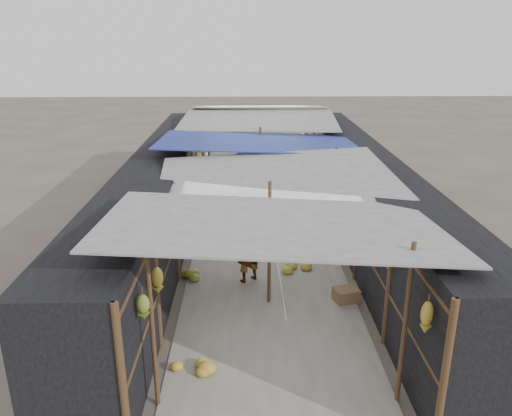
{
  "coord_description": "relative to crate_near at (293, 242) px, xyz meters",
  "views": [
    {
      "loc": [
        -0.47,
        -6.13,
        5.22
      ],
      "look_at": [
        -0.21,
        5.35,
        1.25
      ],
      "focal_mm": 35.0,
      "sensor_mm": 36.0,
      "label": 1
    }
  ],
  "objects": [
    {
      "name": "crate_back",
      "position": [
        -0.68,
        5.25,
        -0.01
      ],
      "size": [
        0.52,
        0.46,
        0.29
      ],
      "primitive_type": "cube",
      "rotation": [
        0.0,
        0.0,
        -0.22
      ],
      "color": "#886045",
      "rests_on": "ground"
    },
    {
      "name": "black_basin",
      "position": [
        0.94,
        4.36,
        -0.06
      ],
      "size": [
        0.64,
        0.64,
        0.19
      ],
      "primitive_type": "cylinder",
      "color": "black",
      "rests_on": "ground"
    },
    {
      "name": "floor_bananas",
      "position": [
        -0.72,
        1.04,
        0.0
      ],
      "size": [
        3.7,
        11.42,
        0.36
      ],
      "color": "olive",
      "rests_on": "ground"
    },
    {
      "name": "market_canopy",
      "position": [
        -0.73,
        1.03,
        2.25
      ],
      "size": [
        5.62,
        15.2,
        2.77
      ],
      "color": "brown",
      "rests_on": "ground"
    },
    {
      "name": "ground",
      "position": [
        -0.76,
        -5.81,
        -0.16
      ],
      "size": [
        80.0,
        80.0,
        0.0
      ],
      "primitive_type": "plane",
      "color": "#6B6356",
      "rests_on": "ground"
    },
    {
      "name": "crate_near",
      "position": [
        0.0,
        0.0,
        0.0
      ],
      "size": [
        0.58,
        0.5,
        0.31
      ],
      "primitive_type": "cube",
      "rotation": [
        0.0,
        0.0,
        0.18
      ],
      "color": "#886045",
      "rests_on": "ground"
    },
    {
      "name": "crate_mid",
      "position": [
        0.85,
        -2.83,
        -0.01
      ],
      "size": [
        0.57,
        0.5,
        0.29
      ],
      "primitive_type": "cube",
      "rotation": [
        0.0,
        0.0,
        0.27
      ],
      "color": "#886045",
      "rests_on": "ground"
    },
    {
      "name": "vendor_elderly",
      "position": [
        -1.18,
        -1.88,
        0.67
      ],
      "size": [
        0.72,
        0.67,
        1.64
      ],
      "primitive_type": "imported",
      "rotation": [
        0.0,
        0.0,
        3.79
      ],
      "color": "silver",
      "rests_on": "ground"
    },
    {
      "name": "stall_left",
      "position": [
        -3.46,
        0.69,
        0.99
      ],
      "size": [
        1.4,
        15.0,
        2.3
      ],
      "primitive_type": "cube",
      "color": "black",
      "rests_on": "ground"
    },
    {
      "name": "vendor_seated",
      "position": [
        0.91,
        2.68,
        0.31
      ],
      "size": [
        0.5,
        0.68,
        0.94
      ],
      "primitive_type": "imported",
      "rotation": [
        0.0,
        0.0,
        -1.3
      ],
      "color": "#514B46",
      "rests_on": "ground"
    },
    {
      "name": "stall_right",
      "position": [
        1.94,
        0.69,
        0.99
      ],
      "size": [
        1.4,
        15.0,
        2.3
      ],
      "primitive_type": "cube",
      "color": "black",
      "rests_on": "ground"
    },
    {
      "name": "shopper_blue",
      "position": [
        -1.26,
        1.23,
        0.62
      ],
      "size": [
        0.91,
        0.81,
        1.55
      ],
      "primitive_type": "imported",
      "rotation": [
        0.0,
        0.0,
        0.35
      ],
      "color": "#1D4893",
      "rests_on": "ground"
    },
    {
      "name": "hanging_bananas",
      "position": [
        -0.76,
        0.73,
        1.54
      ],
      "size": [
        3.96,
        14.17,
        0.83
      ],
      "color": "olive",
      "rests_on": "ground"
    },
    {
      "name": "aisle_slab",
      "position": [
        -0.76,
        0.69,
        -0.15
      ],
      "size": [
        3.6,
        16.0,
        0.02
      ],
      "primitive_type": "cube",
      "color": "#9E998E",
      "rests_on": "ground"
    }
  ]
}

